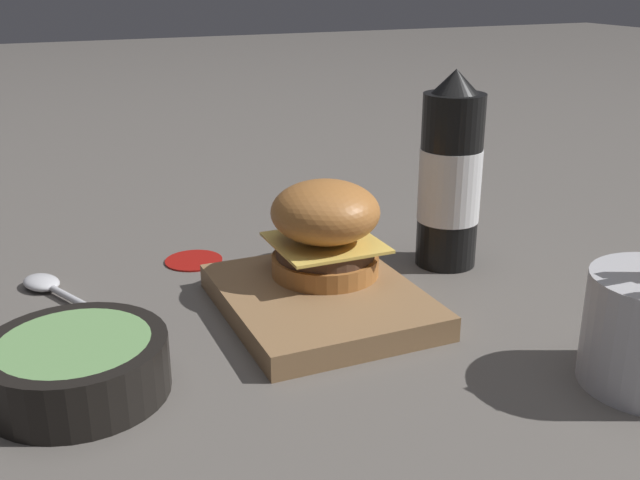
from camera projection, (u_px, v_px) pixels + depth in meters
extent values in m
plane|color=#5B5651|center=(336.00, 335.00, 0.68)|extent=(6.00, 6.00, 0.00)
cube|color=olive|center=(320.00, 300.00, 0.72)|extent=(0.21, 0.18, 0.02)
cylinder|color=#AD6B33|center=(325.00, 264.00, 0.75)|extent=(0.11, 0.11, 0.02)
cylinder|color=#4C3323|center=(325.00, 250.00, 0.74)|extent=(0.10, 0.10, 0.01)
cube|color=#EAC656|center=(325.00, 242.00, 0.74)|extent=(0.10, 0.10, 0.00)
ellipsoid|color=#AD6B33|center=(325.00, 212.00, 0.73)|extent=(0.11, 0.11, 0.06)
cylinder|color=black|center=(450.00, 181.00, 0.81)|extent=(0.07, 0.07, 0.19)
cylinder|color=silver|center=(449.00, 185.00, 0.81)|extent=(0.07, 0.07, 0.08)
cone|color=black|center=(456.00, 81.00, 0.77)|extent=(0.05, 0.05, 0.03)
cylinder|color=black|center=(77.00, 367.00, 0.58)|extent=(0.14, 0.14, 0.04)
cylinder|color=#669356|center=(74.00, 345.00, 0.57)|extent=(0.12, 0.12, 0.01)
cylinder|color=silver|center=(79.00, 302.00, 0.72)|extent=(0.09, 0.05, 0.01)
ellipsoid|color=silver|center=(41.00, 282.00, 0.77)|extent=(0.06, 0.05, 0.01)
cylinder|color=#9E140F|center=(194.00, 260.00, 0.84)|extent=(0.06, 0.06, 0.00)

